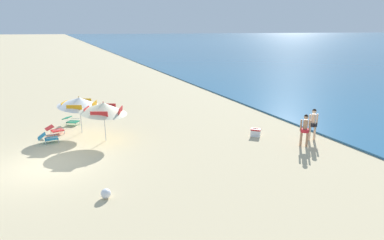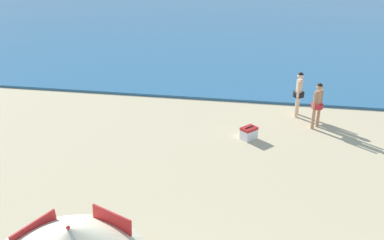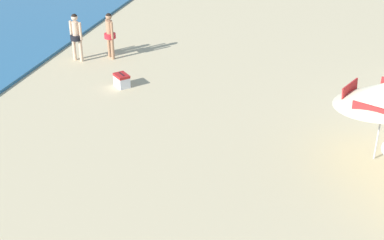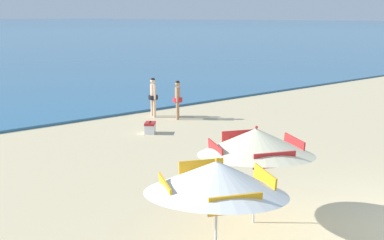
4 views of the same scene
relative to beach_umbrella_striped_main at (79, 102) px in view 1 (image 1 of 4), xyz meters
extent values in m
plane|color=#CCB78C|center=(4.08, -1.61, -1.68)|extent=(800.00, 800.00, 0.00)
cylinder|color=silver|center=(0.00, 0.00, -0.71)|extent=(0.04, 0.04, 1.93)
cone|color=white|center=(0.00, 0.00, 0.00)|extent=(3.16, 3.15, 0.79)
cube|color=orange|center=(0.31, 0.74, -0.11)|extent=(0.74, 0.35, 0.28)
cube|color=orange|center=(-0.74, 0.31, -0.11)|extent=(0.35, 0.74, 0.28)
cube|color=orange|center=(-0.31, -0.74, -0.11)|extent=(0.74, 0.35, 0.28)
cube|color=orange|center=(0.74, -0.31, -0.11)|extent=(0.35, 0.74, 0.28)
sphere|color=orange|center=(0.00, 0.00, 0.28)|extent=(0.06, 0.06, 0.06)
cylinder|color=silver|center=(1.88, 0.99, -0.70)|extent=(0.04, 0.04, 1.95)
cone|color=beige|center=(1.88, 0.99, 0.02)|extent=(3.23, 3.24, 0.76)
cube|color=red|center=(2.20, 1.76, -0.10)|extent=(0.77, 0.35, 0.28)
cube|color=red|center=(1.12, 1.31, -0.10)|extent=(0.35, 0.77, 0.28)
cube|color=red|center=(1.57, 0.23, -0.10)|extent=(0.77, 0.35, 0.28)
cube|color=red|center=(2.65, 0.68, -0.10)|extent=(0.35, 0.77, 0.28)
sphere|color=red|center=(1.88, 0.99, 0.30)|extent=(0.06, 0.06, 0.06)
cube|color=red|center=(-0.22, -1.22, -1.48)|extent=(0.64, 0.70, 0.04)
cube|color=red|center=(-0.14, -1.59, -1.27)|extent=(0.57, 0.50, 0.20)
cylinder|color=silver|center=(-0.53, -1.00, -1.59)|extent=(0.03, 0.03, 0.18)
cylinder|color=silver|center=(-0.05, -0.89, -1.59)|extent=(0.03, 0.03, 0.18)
cylinder|color=silver|center=(-0.40, -1.55, -1.59)|extent=(0.03, 0.03, 0.18)
cylinder|color=silver|center=(0.08, -1.44, -1.59)|extent=(0.03, 0.03, 0.18)
cylinder|color=silver|center=(-0.50, -1.28, -1.36)|extent=(0.15, 0.53, 0.02)
cylinder|color=silver|center=(0.05, -1.16, -1.36)|extent=(0.15, 0.53, 0.02)
cube|color=teal|center=(1.11, -1.51, -1.48)|extent=(0.57, 0.64, 0.04)
cube|color=teal|center=(1.15, -1.92, -1.28)|extent=(0.52, 0.41, 0.26)
cylinder|color=silver|center=(0.84, -1.25, -1.59)|extent=(0.03, 0.03, 0.18)
cylinder|color=silver|center=(1.33, -1.20, -1.59)|extent=(0.03, 0.03, 0.18)
cylinder|color=silver|center=(0.89, -1.81, -1.59)|extent=(0.03, 0.03, 0.18)
cylinder|color=silver|center=(1.38, -1.77, -1.59)|extent=(0.03, 0.03, 0.18)
cylinder|color=silver|center=(0.83, -1.53, -1.36)|extent=(0.07, 0.54, 0.02)
cylinder|color=silver|center=(1.39, -1.48, -1.36)|extent=(0.07, 0.54, 0.02)
cube|color=#1E7F56|center=(-1.66, -0.36, -1.48)|extent=(0.76, 0.78, 0.04)
cube|color=#1E7F56|center=(-1.84, -0.66, -1.26)|extent=(0.64, 0.61, 0.14)
cylinder|color=silver|center=(-1.72, 0.01, -1.59)|extent=(0.03, 0.03, 0.18)
cylinder|color=silver|center=(-1.30, -0.24, -1.59)|extent=(0.03, 0.03, 0.18)
cylinder|color=silver|center=(-2.02, -0.47, -1.59)|extent=(0.03, 0.03, 0.18)
cylinder|color=silver|center=(-1.60, -0.73, -1.59)|extent=(0.03, 0.03, 0.18)
cylinder|color=silver|center=(-1.90, -0.21, -1.36)|extent=(0.30, 0.47, 0.02)
cylinder|color=silver|center=(-1.42, -0.50, -1.36)|extent=(0.30, 0.47, 0.02)
cylinder|color=tan|center=(6.24, 9.48, -1.29)|extent=(0.11, 0.11, 0.77)
cylinder|color=tan|center=(6.42, 9.68, -1.29)|extent=(0.11, 0.11, 0.77)
cylinder|color=red|center=(6.33, 9.58, -0.89)|extent=(0.38, 0.38, 0.16)
cylinder|color=tan|center=(6.33, 9.58, -0.64)|extent=(0.21, 0.21, 0.54)
cylinder|color=tan|center=(6.20, 9.43, -0.65)|extent=(0.08, 0.08, 0.58)
cylinder|color=tan|center=(6.46, 9.72, -0.65)|extent=(0.08, 0.08, 0.58)
sphere|color=tan|center=(6.33, 9.58, -0.23)|extent=(0.21, 0.21, 0.21)
sphere|color=black|center=(6.33, 9.58, -0.21)|extent=(0.19, 0.19, 0.19)
cylinder|color=beige|center=(5.77, 10.42, -1.28)|extent=(0.12, 0.12, 0.79)
cylinder|color=beige|center=(5.83, 10.69, -1.28)|extent=(0.12, 0.12, 0.79)
cylinder|color=black|center=(5.80, 10.55, -0.86)|extent=(0.40, 0.40, 0.17)
cylinder|color=beige|center=(5.80, 10.55, -0.60)|extent=(0.22, 0.22, 0.56)
cylinder|color=beige|center=(5.76, 10.36, -0.62)|extent=(0.09, 0.09, 0.60)
cylinder|color=beige|center=(5.84, 10.75, -0.62)|extent=(0.09, 0.09, 0.60)
sphere|color=beige|center=(5.80, 10.55, -0.18)|extent=(0.22, 0.22, 0.22)
sphere|color=black|center=(5.80, 10.55, -0.15)|extent=(0.20, 0.20, 0.20)
cube|color=white|center=(4.17, 8.31, -1.52)|extent=(0.57, 0.58, 0.32)
cube|color=red|center=(4.17, 8.31, -1.32)|extent=(0.59, 0.60, 0.08)
cylinder|color=black|center=(4.17, 8.31, -1.26)|extent=(0.24, 0.27, 0.02)
sphere|color=white|center=(7.70, 0.15, -1.51)|extent=(0.33, 0.33, 0.33)
camera|label=1|loc=(17.57, -0.90, 3.70)|focal=30.06mm
camera|label=2|loc=(4.34, -3.03, 3.84)|focal=36.67mm
camera|label=3|loc=(-9.98, 2.15, 5.15)|focal=51.50mm
camera|label=4|loc=(-4.33, -4.89, 2.38)|focal=42.41mm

